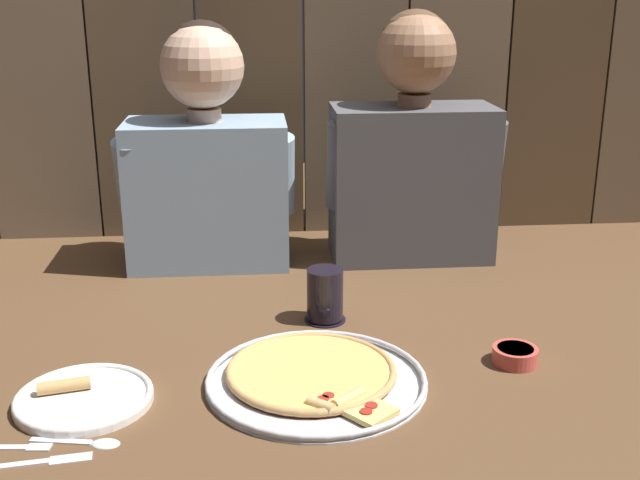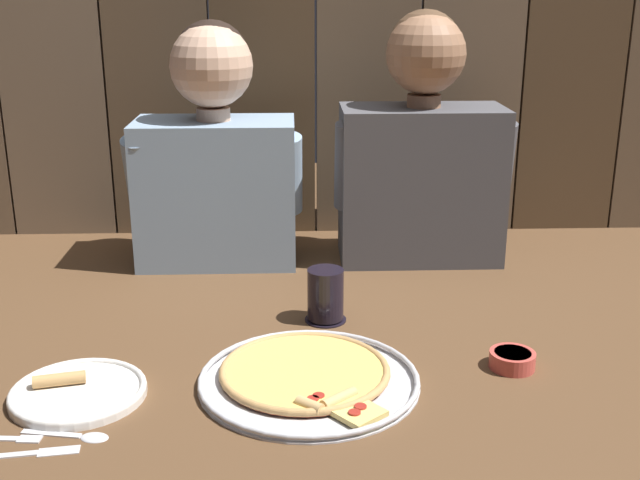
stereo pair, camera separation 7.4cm
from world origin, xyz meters
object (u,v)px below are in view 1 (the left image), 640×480
object	(u,v)px
drinking_glass	(326,296)
diner_left	(206,154)
diner_right	(413,147)
pizza_tray	(315,376)
dipping_bowl	(515,355)
dinner_plate	(83,398)

from	to	relation	value
drinking_glass	diner_left	bearing A→B (deg)	123.18
diner_right	pizza_tray	bearing A→B (deg)	-114.40
pizza_tray	drinking_glass	world-z (taller)	drinking_glass
drinking_glass	dipping_bowl	xyz separation A→B (m)	(0.32, -0.22, -0.04)
pizza_tray	diner_right	bearing A→B (deg)	65.60
pizza_tray	drinking_glass	distance (m)	0.27
drinking_glass	diner_right	size ratio (longest dim) A/B	0.18
dinner_plate	drinking_glass	xyz separation A→B (m)	(0.43, 0.30, 0.04)
dinner_plate	diner_right	world-z (taller)	diner_right
dipping_bowl	diner_right	bearing A→B (deg)	97.23
drinking_glass	pizza_tray	bearing A→B (deg)	-99.40
dinner_plate	drinking_glass	size ratio (longest dim) A/B	2.04
drinking_glass	dipping_bowl	bearing A→B (deg)	-34.26
dipping_bowl	drinking_glass	bearing A→B (deg)	145.74
drinking_glass	dipping_bowl	distance (m)	0.39
dinner_plate	diner_left	bearing A→B (deg)	75.34
diner_left	diner_right	size ratio (longest dim) A/B	0.96
dipping_bowl	diner_right	size ratio (longest dim) A/B	0.14
pizza_tray	dinner_plate	size ratio (longest dim) A/B	1.69
pizza_tray	drinking_glass	bearing A→B (deg)	80.60
dinner_plate	diner_left	distance (m)	0.75
dinner_plate	drinking_glass	world-z (taller)	drinking_glass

